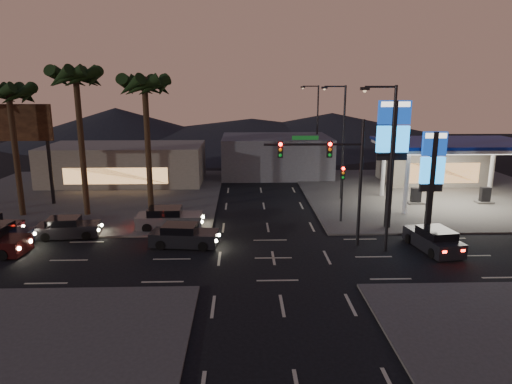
{
  "coord_description": "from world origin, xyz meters",
  "views": [
    {
      "loc": [
        -1.8,
        -25.37,
        9.97
      ],
      "look_at": [
        -0.9,
        4.42,
        3.0
      ],
      "focal_mm": 32.0,
      "sensor_mm": 36.0,
      "label": 1
    }
  ],
  "objects_px": {
    "gas_station": "(455,146)",
    "car_lane_b_mid": "(68,228)",
    "traffic_signal_mast": "(333,165)",
    "suv_station": "(434,240)",
    "pylon_sign_short": "(432,167)",
    "pylon_sign_tall": "(393,139)",
    "car_lane_a_front": "(184,236)",
    "car_lane_b_front": "(169,219)"
  },
  "relations": [
    {
      "from": "car_lane_b_mid",
      "to": "gas_station",
      "type": "bearing_deg",
      "value": 14.58
    },
    {
      "from": "car_lane_b_front",
      "to": "car_lane_b_mid",
      "type": "relative_size",
      "value": 1.11
    },
    {
      "from": "pylon_sign_tall",
      "to": "suv_station",
      "type": "distance_m",
      "value": 7.4
    },
    {
      "from": "gas_station",
      "to": "traffic_signal_mast",
      "type": "xyz_separation_m",
      "value": [
        -12.24,
        -10.01,
        0.15
      ]
    },
    {
      "from": "gas_station",
      "to": "pylon_sign_tall",
      "type": "relative_size",
      "value": 1.36
    },
    {
      "from": "traffic_signal_mast",
      "to": "car_lane_b_mid",
      "type": "xyz_separation_m",
      "value": [
        -17.34,
        2.31,
        -4.6
      ]
    },
    {
      "from": "car_lane_b_front",
      "to": "car_lane_a_front",
      "type": "bearing_deg",
      "value": -67.63
    },
    {
      "from": "pylon_sign_tall",
      "to": "pylon_sign_short",
      "type": "bearing_deg",
      "value": -21.8
    },
    {
      "from": "gas_station",
      "to": "pylon_sign_tall",
      "type": "distance_m",
      "value": 10.01
    },
    {
      "from": "car_lane_a_front",
      "to": "car_lane_b_front",
      "type": "relative_size",
      "value": 0.94
    },
    {
      "from": "gas_station",
      "to": "car_lane_a_front",
      "type": "relative_size",
      "value": 2.73
    },
    {
      "from": "gas_station",
      "to": "suv_station",
      "type": "bearing_deg",
      "value": -118.7
    },
    {
      "from": "traffic_signal_mast",
      "to": "pylon_sign_short",
      "type": "bearing_deg",
      "value": 19.13
    },
    {
      "from": "traffic_signal_mast",
      "to": "suv_station",
      "type": "height_order",
      "value": "traffic_signal_mast"
    },
    {
      "from": "traffic_signal_mast",
      "to": "pylon_sign_tall",
      "type": "bearing_deg",
      "value": 36.52
    },
    {
      "from": "pylon_sign_tall",
      "to": "car_lane_a_front",
      "type": "bearing_deg",
      "value": -167.18
    },
    {
      "from": "pylon_sign_tall",
      "to": "pylon_sign_short",
      "type": "height_order",
      "value": "pylon_sign_tall"
    },
    {
      "from": "car_lane_b_front",
      "to": "suv_station",
      "type": "xyz_separation_m",
      "value": [
        17.09,
        -4.91,
        -0.05
      ]
    },
    {
      "from": "gas_station",
      "to": "car_lane_b_mid",
      "type": "bearing_deg",
      "value": -165.42
    },
    {
      "from": "gas_station",
      "to": "car_lane_a_front",
      "type": "height_order",
      "value": "gas_station"
    },
    {
      "from": "car_lane_b_mid",
      "to": "suv_station",
      "type": "height_order",
      "value": "suv_station"
    },
    {
      "from": "traffic_signal_mast",
      "to": "car_lane_a_front",
      "type": "bearing_deg",
      "value": 178.09
    },
    {
      "from": "pylon_sign_short",
      "to": "car_lane_a_front",
      "type": "height_order",
      "value": "pylon_sign_short"
    },
    {
      "from": "gas_station",
      "to": "suv_station",
      "type": "height_order",
      "value": "gas_station"
    },
    {
      "from": "pylon_sign_tall",
      "to": "car_lane_b_front",
      "type": "relative_size",
      "value": 1.88
    },
    {
      "from": "pylon_sign_short",
      "to": "traffic_signal_mast",
      "type": "bearing_deg",
      "value": -160.87
    },
    {
      "from": "car_lane_a_front",
      "to": "gas_station",
      "type": "bearing_deg",
      "value": 24.22
    },
    {
      "from": "pylon_sign_short",
      "to": "traffic_signal_mast",
      "type": "height_order",
      "value": "traffic_signal_mast"
    },
    {
      "from": "car_lane_b_mid",
      "to": "pylon_sign_tall",
      "type": "bearing_deg",
      "value": 3.1
    },
    {
      "from": "pylon_sign_short",
      "to": "car_lane_a_front",
      "type": "distance_m",
      "value": 17.18
    },
    {
      "from": "traffic_signal_mast",
      "to": "gas_station",
      "type": "bearing_deg",
      "value": 39.28
    },
    {
      "from": "traffic_signal_mast",
      "to": "car_lane_b_front",
      "type": "height_order",
      "value": "traffic_signal_mast"
    },
    {
      "from": "traffic_signal_mast",
      "to": "car_lane_a_front",
      "type": "xyz_separation_m",
      "value": [
        -9.32,
        0.31,
        -4.57
      ]
    },
    {
      "from": "traffic_signal_mast",
      "to": "suv_station",
      "type": "relative_size",
      "value": 1.77
    },
    {
      "from": "gas_station",
      "to": "car_lane_b_front",
      "type": "xyz_separation_m",
      "value": [
        -23.08,
        -6.03,
        -4.37
      ]
    },
    {
      "from": "traffic_signal_mast",
      "to": "car_lane_b_mid",
      "type": "height_order",
      "value": "traffic_signal_mast"
    },
    {
      "from": "pylon_sign_short",
      "to": "car_lane_b_mid",
      "type": "bearing_deg",
      "value": -179.54
    },
    {
      "from": "car_lane_a_front",
      "to": "suv_station",
      "type": "distance_m",
      "value": 15.63
    },
    {
      "from": "car_lane_b_front",
      "to": "car_lane_b_mid",
      "type": "distance_m",
      "value": 6.72
    },
    {
      "from": "traffic_signal_mast",
      "to": "car_lane_b_front",
      "type": "relative_size",
      "value": 1.67
    },
    {
      "from": "car_lane_a_front",
      "to": "suv_station",
      "type": "relative_size",
      "value": 0.99
    },
    {
      "from": "pylon_sign_short",
      "to": "car_lane_b_mid",
      "type": "xyz_separation_m",
      "value": [
        -24.58,
        -0.2,
        -4.03
      ]
    }
  ]
}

